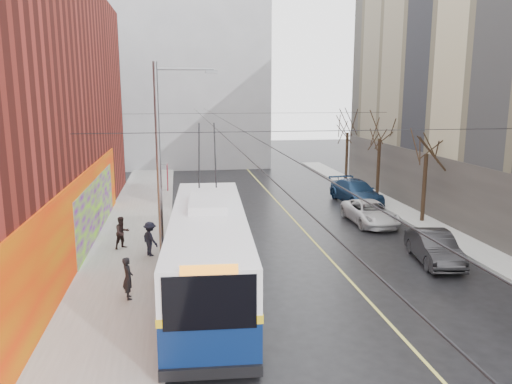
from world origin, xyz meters
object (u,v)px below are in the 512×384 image
(parked_car_b, at_px, (434,247))
(pedestrian_c, at_px, (150,239))
(pedestrian_a, at_px, (128,278))
(tree_mid, at_px, (380,128))
(following_car, at_px, (222,210))
(pedestrian_b, at_px, (122,233))
(streetlight_pole, at_px, (162,162))
(parked_car_d, at_px, (356,192))
(tree_near, at_px, (427,141))
(tree_far, at_px, (348,124))
(trolleybus, at_px, (209,250))
(parked_car_c, at_px, (370,213))

(parked_car_b, height_order, pedestrian_c, pedestrian_c)
(pedestrian_a, bearing_deg, tree_mid, -59.84)
(following_car, height_order, pedestrian_b, pedestrian_b)
(parked_car_b, bearing_deg, tree_mid, 87.18)
(tree_mid, distance_m, pedestrian_b, 20.39)
(streetlight_pole, height_order, parked_car_d, streetlight_pole)
(tree_near, height_order, pedestrian_a, tree_near)
(tree_far, height_order, trolleybus, tree_far)
(streetlight_pole, bearing_deg, pedestrian_c, 112.95)
(trolleybus, relative_size, following_car, 3.07)
(pedestrian_a, bearing_deg, parked_car_d, -57.89)
(parked_car_b, bearing_deg, streetlight_pole, -174.68)
(streetlight_pole, xyz_separation_m, pedestrian_b, (-2.19, 3.14, -3.89))
(streetlight_pole, distance_m, following_car, 9.57)
(parked_car_b, bearing_deg, tree_far, 91.11)
(tree_near, relative_size, trolleybus, 0.48)
(tree_far, bearing_deg, parked_car_c, -103.16)
(pedestrian_c, bearing_deg, parked_car_b, -135.68)
(tree_mid, xyz_separation_m, pedestrian_a, (-16.46, -16.23, -4.29))
(parked_car_b, bearing_deg, parked_car_d, 95.04)
(pedestrian_a, height_order, pedestrian_c, pedestrian_c)
(following_car, height_order, pedestrian_c, pedestrian_c)
(streetlight_pole, distance_m, pedestrian_a, 5.22)
(parked_car_b, distance_m, parked_car_c, 7.12)
(pedestrian_a, bearing_deg, following_car, -36.29)
(streetlight_pole, bearing_deg, pedestrian_b, 124.84)
(parked_car_b, relative_size, parked_car_c, 0.90)
(parked_car_c, relative_size, pedestrian_a, 3.05)
(parked_car_d, xyz_separation_m, following_car, (-9.94, -4.00, -0.06))
(tree_far, relative_size, parked_car_d, 1.19)
(parked_car_b, height_order, parked_car_c, parked_car_b)
(trolleybus, bearing_deg, pedestrian_b, 127.29)
(parked_car_b, bearing_deg, pedestrian_a, -160.80)
(streetlight_pole, relative_size, tree_far, 1.37)
(tree_near, xyz_separation_m, trolleybus, (-13.40, -8.68, -3.23))
(tree_mid, height_order, trolleybus, tree_mid)
(streetlight_pole, xyz_separation_m, pedestrian_a, (-1.32, -3.23, -3.89))
(tree_near, relative_size, pedestrian_c, 3.89)
(streetlight_pole, bearing_deg, parked_car_d, 42.49)
(parked_car_b, bearing_deg, trolleybus, -160.76)
(parked_car_b, xyz_separation_m, pedestrian_a, (-13.56, -2.43, 0.23))
(following_car, bearing_deg, parked_car_b, -43.10)
(trolleybus, height_order, parked_car_b, trolleybus)
(streetlight_pole, height_order, tree_mid, streetlight_pole)
(parked_car_d, distance_m, pedestrian_b, 17.72)
(pedestrian_b, bearing_deg, tree_mid, -6.65)
(parked_car_b, xyz_separation_m, following_car, (-9.04, 8.83, 0.01))
(parked_car_d, height_order, pedestrian_a, pedestrian_a)
(tree_mid, distance_m, parked_car_b, 14.81)
(streetlight_pole, distance_m, pedestrian_c, 4.34)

